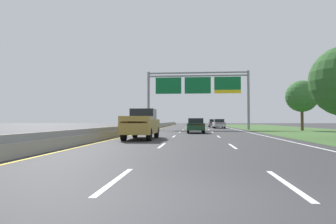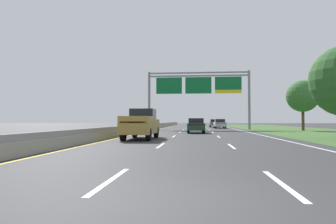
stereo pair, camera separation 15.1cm
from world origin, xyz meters
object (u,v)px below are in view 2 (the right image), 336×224
pickup_truck_gold (141,124)px  roadside_tree_mid (303,96)px  car_silver_right_lane_sedan (220,124)px  overhead_sign_gantry (198,88)px  car_grey_right_lane_sedan (214,123)px  car_darkgreen_centre_lane_sedan (196,125)px

pickup_truck_gold → roadside_tree_mid: size_ratio=0.82×
car_silver_right_lane_sedan → roadside_tree_mid: roadside_tree_mid is taller
pickup_truck_gold → car_silver_right_lane_sedan: bearing=-15.2°
overhead_sign_gantry → roadside_tree_mid: overhead_sign_gantry is taller
car_grey_right_lane_sedan → roadside_tree_mid: 21.77m
car_darkgreen_centre_lane_sedan → pickup_truck_gold: bearing=159.0°
roadside_tree_mid → car_darkgreen_centre_lane_sedan: bearing=-149.6°
car_silver_right_lane_sedan → car_grey_right_lane_sedan: size_ratio=1.00×
car_silver_right_lane_sedan → car_grey_right_lane_sedan: bearing=1.7°
car_silver_right_lane_sedan → car_darkgreen_centre_lane_sedan: 19.08m
car_silver_right_lane_sedan → roadside_tree_mid: 14.93m
pickup_truck_gold → car_darkgreen_centre_lane_sedan: bearing=-20.3°
car_darkgreen_centre_lane_sedan → roadside_tree_mid: size_ratio=0.67×
pickup_truck_gold → roadside_tree_mid: 26.11m
roadside_tree_mid → car_grey_right_lane_sedan: bearing=118.8°
overhead_sign_gantry → car_darkgreen_centre_lane_sedan: bearing=-91.6°
car_grey_right_lane_sedan → car_darkgreen_centre_lane_sedan: 27.18m
roadside_tree_mid → car_silver_right_lane_sedan: bearing=133.4°
car_silver_right_lane_sedan → car_grey_right_lane_sedan: (-0.41, 8.29, 0.00)m
overhead_sign_gantry → pickup_truck_gold: (-4.24, -22.29, -5.07)m
pickup_truck_gold → car_darkgreen_centre_lane_sedan: pickup_truck_gold is taller
overhead_sign_gantry → car_grey_right_lane_sedan: overhead_sign_gantry is taller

